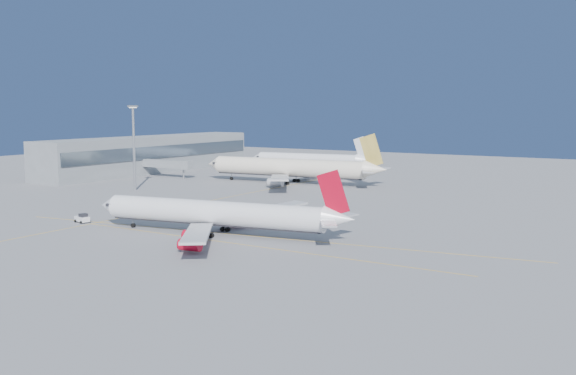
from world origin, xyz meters
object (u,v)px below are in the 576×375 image
object	(u,v)px
airliner_third	(310,159)
airliner_etihad	(292,168)
pushback_tug	(82,218)
airliner_virgin	(219,214)
light_mast	(134,140)

from	to	relation	value
airliner_third	airliner_etihad	bearing A→B (deg)	-74.53
airliner_third	pushback_tug	size ratio (longest dim) A/B	13.21
airliner_virgin	pushback_tug	distance (m)	36.93
airliner_etihad	pushback_tug	bearing A→B (deg)	-96.39
airliner_third	pushback_tug	world-z (taller)	airliner_third
pushback_tug	light_mast	distance (m)	61.91
airliner_etihad	pushback_tug	size ratio (longest dim) A/B	16.64
airliner_etihad	light_mast	bearing A→B (deg)	-133.68
airliner_virgin	pushback_tug	xyz separation A→B (m)	(-36.37, -5.38, -3.48)
airliner_virgin	airliner_etihad	xyz separation A→B (m)	(-35.37, 88.35, 1.11)
airliner_third	pushback_tug	bearing A→B (deg)	-89.49
airliner_virgin	pushback_tug	size ratio (longest dim) A/B	14.20
airliner_third	pushback_tug	distance (m)	142.78
airliner_etihad	light_mast	size ratio (longest dim) A/B	2.55
airliner_virgin	light_mast	xyz separation A→B (m)	(-69.32, 44.73, 11.88)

